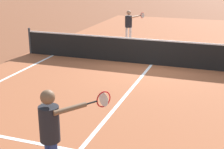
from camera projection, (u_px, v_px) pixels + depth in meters
name	position (u px, v px, depth m)	size (l,w,h in m)	color
ground_plane	(152.00, 65.00, 12.16)	(60.00, 60.00, 0.00)	brown
court_surface_inbounds	(152.00, 65.00, 12.16)	(10.62, 24.40, 0.00)	#9E5433
line_center_service	(126.00, 95.00, 9.29)	(0.10, 6.40, 0.01)	white
net	(152.00, 52.00, 12.01)	(10.41, 0.09, 1.07)	#33383D
player_near	(51.00, 128.00, 5.12)	(0.94, 0.95, 1.68)	navy
player_far	(129.00, 23.00, 15.40)	(0.78, 1.05, 1.54)	white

